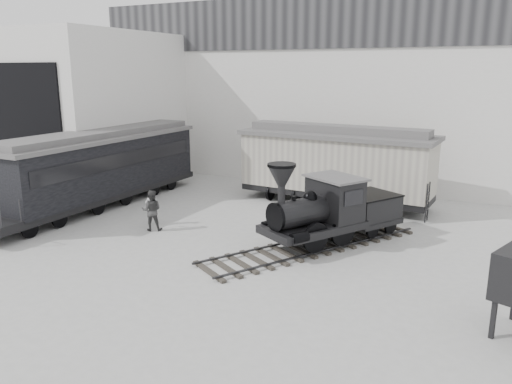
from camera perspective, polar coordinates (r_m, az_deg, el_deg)
The scene contains 8 objects.
ground at distance 17.56m, azimuth -2.38°, elevation -9.13°, with size 90.00×90.00×0.00m, color #9E9E9B.
north_wall at distance 30.24m, azimuth 11.32°, elevation 11.09°, with size 34.00×2.51×11.00m.
west_pavilion at distance 32.92m, azimuth -16.84°, elevation 9.12°, with size 7.00×12.11×9.00m.
locomotive at distance 20.03m, azimuth 8.22°, elevation -2.49°, with size 6.81×9.44×3.44m.
boxcar at distance 26.09m, azimuth 9.08°, elevation 3.27°, with size 10.24×3.85×4.11m.
passenger_coach at distance 26.72m, azimuth -17.25°, elevation 2.70°, with size 3.24×13.52×3.60m.
visitor_a at distance 22.93m, azimuth -11.80°, elevation -1.78°, with size 0.58×0.38×1.60m, color silver.
visitor_b at distance 22.15m, azimuth -11.85°, elevation -2.07°, with size 0.87×0.68×1.80m, color #333333.
Camera 1 is at (7.71, -14.23, 6.83)m, focal length 35.00 mm.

